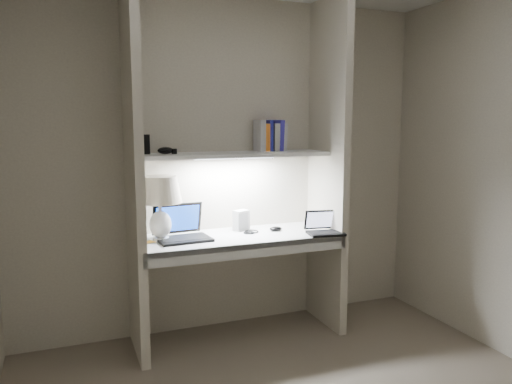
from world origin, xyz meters
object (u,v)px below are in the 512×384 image
laptop_main (182,231)px  laptop_netbook (324,228)px  table_lamp (160,197)px  speaker (241,220)px  book_row (270,136)px

laptop_main → laptop_netbook: laptop_main is taller
table_lamp → speaker: 0.67m
laptop_main → speaker: size_ratio=2.47×
table_lamp → speaker: (0.63, 0.09, -0.22)m
table_lamp → book_row: bearing=8.4°
speaker → table_lamp: bearing=165.6°
laptop_netbook → book_row: size_ratio=1.23×
laptop_main → speaker: (0.48, 0.10, 0.02)m
speaker → laptop_netbook: bearing=-53.4°
laptop_main → book_row: book_row is taller
laptop_netbook → speaker: laptop_netbook is taller
laptop_main → speaker: 0.49m
laptop_main → laptop_netbook: bearing=-16.7°
laptop_main → book_row: bearing=6.0°
laptop_main → book_row: (0.73, 0.14, 0.65)m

